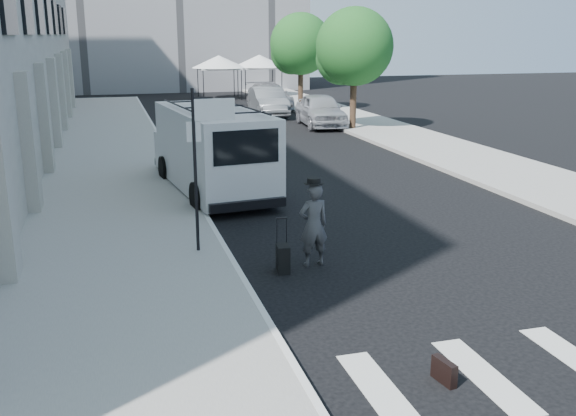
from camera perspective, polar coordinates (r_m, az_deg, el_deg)
ground at (r=11.99m, az=6.82°, el=-8.08°), size 120.00×120.00×0.00m
sidewalk_left at (r=26.54m, az=-15.46°, el=4.58°), size 4.50×48.00×0.15m
sidewalk_right at (r=33.28m, az=8.00°, el=7.04°), size 4.00×56.00×0.15m
sign_pole at (r=13.64m, az=-7.38°, el=6.37°), size 1.03×0.07×3.50m
tree_near at (r=32.53m, az=5.66°, el=13.83°), size 3.80×3.83×6.03m
tree_far at (r=41.04m, az=0.94°, el=14.17°), size 3.80×3.83×6.03m
tent_left at (r=48.89m, az=-6.18°, el=12.77°), size 4.00×4.00×3.20m
tent_right at (r=50.03m, az=-2.57°, el=12.90°), size 4.00×4.00×3.20m
businessman at (r=13.34m, az=2.28°, el=-1.52°), size 0.68×0.48×1.77m
briefcase at (r=9.49m, az=13.71°, el=-13.92°), size 0.19×0.45×0.34m
suitcase at (r=13.12m, az=-0.45°, el=-4.50°), size 0.30×0.43×1.11m
cargo_van at (r=19.84m, az=-6.80°, el=5.20°), size 3.01×7.01×2.54m
parked_car_a at (r=34.12m, az=2.91°, el=8.69°), size 2.47×5.19×1.71m
parked_car_b at (r=38.54m, az=-1.77°, el=9.42°), size 2.15×5.19×1.67m
parked_car_c at (r=42.62m, az=-1.70°, el=9.93°), size 2.26×5.51×1.59m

